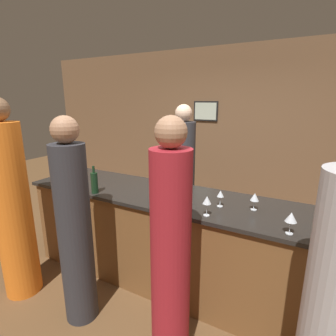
{
  "coord_description": "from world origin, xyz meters",
  "views": [
    {
      "loc": [
        1.15,
        -2.22,
        1.95
      ],
      "look_at": [
        -0.1,
        0.1,
        1.26
      ],
      "focal_mm": 28.0,
      "sensor_mm": 36.0,
      "label": 1
    }
  ],
  "objects_px": {
    "bartender": "(183,182)",
    "guest_2": "(75,229)",
    "guest_1": "(12,208)",
    "wine_bottle_0": "(94,182)",
    "guest_3": "(171,255)"
  },
  "relations": [
    {
      "from": "bartender",
      "to": "guest_1",
      "type": "height_order",
      "value": "guest_1"
    },
    {
      "from": "bartender",
      "to": "guest_1",
      "type": "xyz_separation_m",
      "value": [
        -1.05,
        -1.64,
        0.03
      ]
    },
    {
      "from": "guest_2",
      "to": "guest_3",
      "type": "bearing_deg",
      "value": 2.65
    },
    {
      "from": "bartender",
      "to": "guest_2",
      "type": "relative_size",
      "value": 1.03
    },
    {
      "from": "guest_2",
      "to": "wine_bottle_0",
      "type": "bearing_deg",
      "value": 114.49
    },
    {
      "from": "bartender",
      "to": "wine_bottle_0",
      "type": "bearing_deg",
      "value": 65.74
    },
    {
      "from": "bartender",
      "to": "guest_3",
      "type": "bearing_deg",
      "value": 112.34
    },
    {
      "from": "bartender",
      "to": "wine_bottle_0",
      "type": "relative_size",
      "value": 6.6
    },
    {
      "from": "guest_1",
      "to": "wine_bottle_0",
      "type": "distance_m",
      "value": 0.81
    },
    {
      "from": "guest_3",
      "to": "wine_bottle_0",
      "type": "distance_m",
      "value": 1.24
    },
    {
      "from": "guest_1",
      "to": "guest_2",
      "type": "relative_size",
      "value": 1.08
    },
    {
      "from": "bartender",
      "to": "guest_2",
      "type": "distance_m",
      "value": 1.62
    },
    {
      "from": "guest_1",
      "to": "guest_3",
      "type": "height_order",
      "value": "guest_1"
    },
    {
      "from": "guest_1",
      "to": "guest_2",
      "type": "bearing_deg",
      "value": 3.45
    },
    {
      "from": "wine_bottle_0",
      "to": "bartender",
      "type": "bearing_deg",
      "value": 65.74
    }
  ]
}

